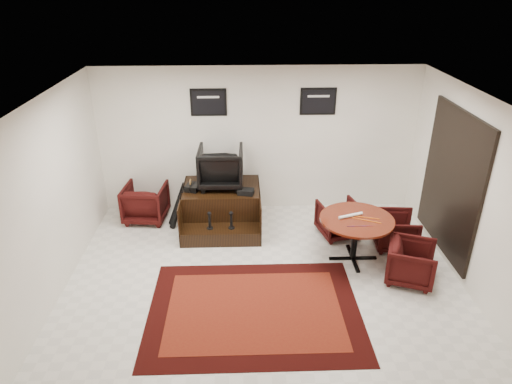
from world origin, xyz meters
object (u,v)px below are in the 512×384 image
shine_podium (222,208)px  meeting_table (356,224)px  table_chair_window (396,229)px  table_chair_corner (411,261)px  table_chair_back (339,218)px  armchair_side (145,201)px  shine_chair (221,165)px

shine_podium → meeting_table: 2.55m
meeting_table → table_chair_window: (0.79, 0.36, -0.33)m
table_chair_window → table_chair_corner: table_chair_corner is taller
table_chair_back → table_chair_window: 0.99m
shine_podium → meeting_table: size_ratio=1.24×
shine_podium → armchair_side: (-1.45, 0.23, 0.05)m
armchair_side → table_chair_window: armchair_side is taller
armchair_side → table_chair_corner: armchair_side is taller
meeting_table → table_chair_back: size_ratio=1.70×
shine_podium → table_chair_corner: bearing=-32.4°
shine_podium → table_chair_back: (2.10, -0.47, 0.01)m
shine_podium → table_chair_corner: 3.46m
armchair_side → table_chair_back: bearing=174.3°
meeting_table → table_chair_window: bearing=24.4°
table_chair_window → table_chair_corner: size_ratio=0.98×
table_chair_corner → table_chair_window: bearing=16.8°
shine_podium → table_chair_corner: (2.92, -1.85, 0.01)m
table_chair_back → shine_podium: bearing=-26.3°
table_chair_corner → table_chair_back: bearing=51.4°
table_chair_window → armchair_side: bearing=80.3°
meeting_table → table_chair_back: (-0.09, 0.79, -0.33)m
meeting_table → table_chair_window: 0.93m
shine_podium → shine_chair: bearing=90.0°
table_chair_back → table_chair_corner: (0.82, -1.38, 0.01)m
shine_chair → table_chair_back: 2.32m
shine_chair → table_chair_window: (2.98, -1.05, -0.79)m
shine_chair → armchair_side: (-1.45, 0.08, -0.74)m
table_chair_window → meeting_table: bearing=119.0°
armchair_side → meeting_table: armchair_side is taller
table_chair_corner → shine_podium: bearing=78.2°
meeting_table → table_chair_corner: bearing=-39.0°
armchair_side → meeting_table: bearing=163.2°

